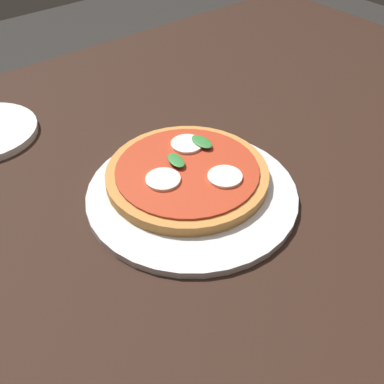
% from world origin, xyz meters
% --- Properties ---
extents(ground_plane, '(6.00, 6.00, 0.00)m').
position_xyz_m(ground_plane, '(0.00, 0.00, 0.00)').
color(ground_plane, '#2D2B28').
extents(dining_table, '(1.56, 1.17, 0.77)m').
position_xyz_m(dining_table, '(0.00, 0.00, 0.69)').
color(dining_table, black).
rests_on(dining_table, ground_plane).
extents(serving_tray, '(0.34, 0.34, 0.01)m').
position_xyz_m(serving_tray, '(0.09, 0.03, 0.77)').
color(serving_tray, silver).
rests_on(serving_tray, dining_table).
extents(pizza, '(0.27, 0.27, 0.03)m').
position_xyz_m(pizza, '(0.08, 0.00, 0.79)').
color(pizza, '#C6843F').
rests_on(pizza, serving_tray).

